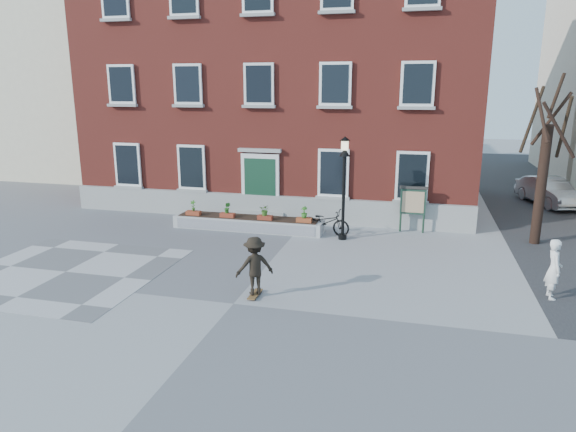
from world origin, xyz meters
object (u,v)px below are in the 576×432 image
(parked_car, at_px, (549,191))
(lamp_post, at_px, (344,174))
(notice_board, at_px, (413,202))
(skateboarder, at_px, (255,266))
(bystander, at_px, (554,269))
(bicycle, at_px, (325,222))

(parked_car, distance_m, lamp_post, 12.44)
(parked_car, xyz_separation_m, notice_board, (-6.45, -6.71, 0.58))
(notice_board, height_order, skateboarder, notice_board)
(bystander, distance_m, notice_board, 7.05)
(lamp_post, xyz_separation_m, notice_board, (2.55, 1.67, -1.28))
(lamp_post, relative_size, skateboarder, 2.28)
(parked_car, bearing_deg, skateboarder, -144.23)
(bystander, xyz_separation_m, notice_board, (-3.88, 5.88, 0.42))
(skateboarder, bearing_deg, lamp_post, 75.77)
(notice_board, bearing_deg, lamp_post, -146.69)
(bicycle, bearing_deg, skateboarder, -178.96)
(parked_car, bearing_deg, bystander, -119.76)
(bystander, bearing_deg, notice_board, 30.12)
(parked_car, height_order, bystander, bystander)
(bystander, height_order, lamp_post, lamp_post)
(bicycle, height_order, skateboarder, skateboarder)
(parked_car, height_order, notice_board, notice_board)
(bicycle, height_order, bystander, bystander)
(lamp_post, relative_size, notice_board, 2.10)
(bicycle, distance_m, parked_car, 12.56)
(bicycle, relative_size, skateboarder, 1.14)
(lamp_post, bearing_deg, parked_car, 43.00)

